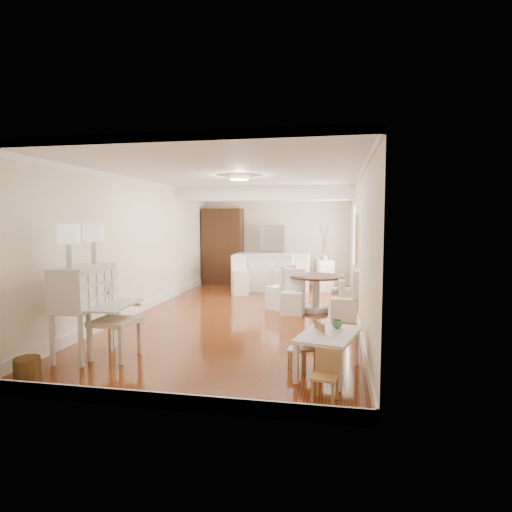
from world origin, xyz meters
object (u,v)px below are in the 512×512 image
(wicker_basket, at_px, (27,370))
(slip_chair_near, at_px, (293,292))
(secretary_bureau, at_px, (84,311))
(kids_chair_a, at_px, (309,346))
(bar_stool_right, at_px, (283,275))
(breakfast_counter, at_px, (272,272))
(pantry_cabinet, at_px, (223,246))
(bar_stool_left, at_px, (240,275))
(kids_table, at_px, (329,353))
(kids_chair_b, at_px, (297,349))
(sideboard, at_px, (324,275))
(dining_table, at_px, (316,294))
(fridge, at_px, (284,256))
(gustavian_armchair, at_px, (115,320))
(slip_chair_far, at_px, (281,287))
(kids_chair_c, at_px, (325,376))

(wicker_basket, xyz_separation_m, slip_chair_near, (2.74, 4.35, 0.31))
(secretary_bureau, height_order, kids_chair_a, secretary_bureau)
(bar_stool_right, bearing_deg, breakfast_counter, 142.34)
(wicker_basket, height_order, pantry_cabinet, pantry_cabinet)
(bar_stool_left, relative_size, bar_stool_right, 0.99)
(kids_table, bearing_deg, kids_chair_b, 156.57)
(wicker_basket, distance_m, kids_chair_a, 3.46)
(secretary_bureau, xyz_separation_m, slip_chair_near, (2.66, 3.28, -0.19))
(sideboard, bearing_deg, kids_chair_b, -104.99)
(bar_stool_left, bearing_deg, kids_chair_b, -92.47)
(wicker_basket, bearing_deg, sideboard, 66.71)
(kids_chair_b, height_order, slip_chair_near, slip_chair_near)
(pantry_cabinet, relative_size, sideboard, 2.60)
(wicker_basket, xyz_separation_m, bar_stool_right, (2.24, 6.67, 0.37))
(kids_chair_a, relative_size, bar_stool_right, 0.62)
(secretary_bureau, height_order, pantry_cabinet, pantry_cabinet)
(dining_table, distance_m, fridge, 3.77)
(wicker_basket, relative_size, kids_chair_b, 0.61)
(gustavian_armchair, bearing_deg, pantry_cabinet, 6.97)
(bar_stool_right, bearing_deg, fridge, 114.04)
(slip_chair_far, bearing_deg, dining_table, 114.67)
(kids_table, bearing_deg, bar_stool_right, 102.84)
(kids_chair_b, height_order, breakfast_counter, breakfast_counter)
(wicker_basket, relative_size, kids_chair_a, 0.47)
(kids_chair_b, xyz_separation_m, breakfast_counter, (-1.24, 6.05, 0.27))
(kids_chair_c, distance_m, slip_chair_far, 4.85)
(slip_chair_near, bearing_deg, kids_chair_a, -75.27)
(slip_chair_near, bearing_deg, breakfast_counter, 112.00)
(kids_chair_c, bearing_deg, wicker_basket, -166.48)
(kids_table, relative_size, breakfast_counter, 0.52)
(kids_chair_b, xyz_separation_m, pantry_cabinet, (-2.94, 7.13, 0.90))
(gustavian_armchair, bearing_deg, slip_chair_near, -29.68)
(breakfast_counter, distance_m, bar_stool_right, 0.64)
(bar_stool_right, bearing_deg, secretary_bureau, -92.59)
(wicker_basket, height_order, kids_chair_b, kids_chair_b)
(bar_stool_left, distance_m, bar_stool_right, 1.12)
(wicker_basket, xyz_separation_m, sideboard, (3.28, 7.61, 0.27))
(dining_table, distance_m, breakfast_counter, 2.84)
(slip_chair_far, xyz_separation_m, pantry_cabinet, (-2.24, 3.45, 0.66))
(gustavian_armchair, relative_size, slip_chair_near, 1.16)
(dining_table, bearing_deg, slip_chair_near, -144.06)
(wicker_basket, bearing_deg, slip_chair_near, 57.77)
(pantry_cabinet, bearing_deg, breakfast_counter, -32.43)
(dining_table, relative_size, bar_stool_right, 1.09)
(bar_stool_left, xyz_separation_m, fridge, (0.94, 1.82, 0.39))
(bar_stool_left, bearing_deg, gustavian_armchair, -119.31)
(kids_table, distance_m, dining_table, 3.73)
(dining_table, relative_size, slip_chair_near, 1.22)
(secretary_bureau, relative_size, slip_chair_near, 1.40)
(fridge, bearing_deg, breakfast_counter, -100.78)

